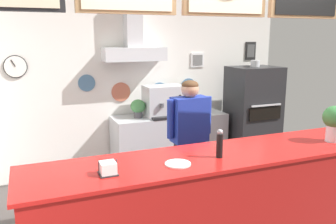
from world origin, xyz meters
The scene contains 13 objects.
back_wall_assembly centered at (-0.01, 2.15, 1.51)m, with size 4.81×2.65×2.84m.
service_counter centered at (0.00, -0.46, 0.55)m, with size 3.64×0.71×1.09m.
back_prep_counter centered at (0.35, 1.91, 0.45)m, with size 1.75×0.59×0.91m.
pizza_oven centered at (1.68, 1.62, 0.81)m, with size 0.75×0.65×1.72m.
shop_worker centered at (0.11, 0.69, 0.86)m, with size 0.58×0.25×1.59m.
espresso_machine centered at (0.25, 1.88, 1.13)m, with size 0.58×0.47×0.46m.
potted_rosemary centered at (0.56, 1.92, 1.04)m, with size 0.18×0.18×0.23m.
potted_sage centered at (-0.14, 1.91, 1.06)m, with size 0.22×0.22×0.27m.
potted_oregano centered at (0.91, 1.91, 1.06)m, with size 0.21×0.21×0.27m.
basil_vase centered at (1.04, -0.55, 1.29)m, with size 0.21×0.21×0.35m.
napkin_holder centered at (-1.15, -0.56, 1.14)m, with size 0.14×0.13×0.11m.
condiment_plate centered at (-0.59, -0.57, 1.10)m, with size 0.21×0.21×0.01m.
pepper_grinder centered at (-0.20, -0.54, 1.21)m, with size 0.06×0.06×0.24m.
Camera 1 is at (-1.66, -3.00, 2.08)m, focal length 37.95 mm.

